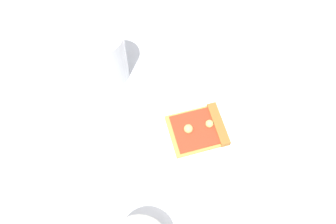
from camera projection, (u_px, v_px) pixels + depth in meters
name	position (u px, v px, depth m)	size (l,w,h in m)	color
ground_plane	(194.00, 148.00, 0.75)	(2.40, 2.40, 0.00)	silver
plate	(202.00, 150.00, 0.74)	(0.27, 0.27, 0.01)	white
pizza_slice_main	(201.00, 129.00, 0.74)	(0.11, 0.12, 0.03)	gold
soda_glass	(108.00, 57.00, 0.77)	(0.08, 0.08, 0.14)	silver
paper_napkin	(212.00, 33.00, 0.88)	(0.11, 0.10, 0.00)	white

